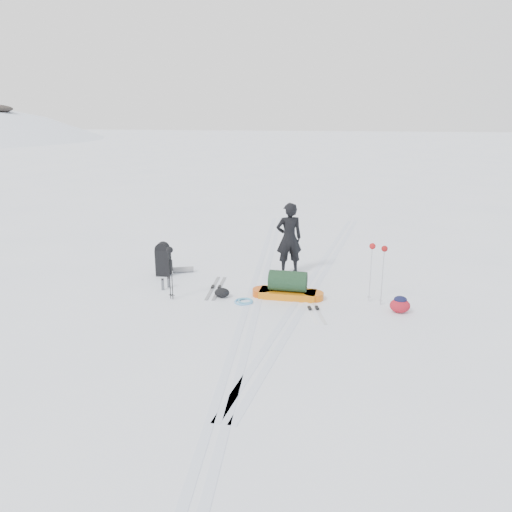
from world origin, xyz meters
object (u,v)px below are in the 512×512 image
object	(u,v)px
skier	(289,238)
ski_poles_black	(170,256)
pulk_sled	(288,287)
expedition_rucksack	(165,260)

from	to	relation	value
skier	ski_poles_black	size ratio (longest dim) A/B	1.52
pulk_sled	expedition_rucksack	xyz separation A→B (m)	(-3.37, 1.10, 0.17)
ski_poles_black	expedition_rucksack	bearing A→B (deg)	88.99
expedition_rucksack	ski_poles_black	distance (m)	1.92
pulk_sled	ski_poles_black	bearing A→B (deg)	-165.71
pulk_sled	ski_poles_black	xyz separation A→B (m)	(-2.64, -0.56, 0.79)
pulk_sled	skier	bearing A→B (deg)	97.97
expedition_rucksack	ski_poles_black	size ratio (longest dim) A/B	0.72
skier	ski_poles_black	xyz separation A→B (m)	(-2.46, -2.40, 0.07)
skier	expedition_rucksack	xyz separation A→B (m)	(-3.19, -0.74, -0.54)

